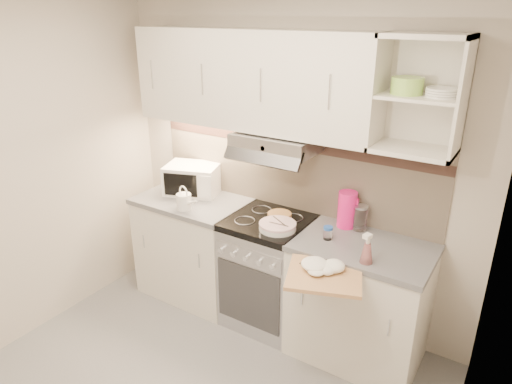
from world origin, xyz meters
TOP-DOWN VIEW (x-y plane):
  - room_shell at (0.00, 0.37)m, footprint 3.04×2.84m
  - base_cabinet_left at (-0.75, 1.10)m, footprint 0.90×0.60m
  - worktop_left at (-0.75, 1.10)m, footprint 0.92×0.62m
  - base_cabinet_right at (0.75, 1.10)m, footprint 0.90×0.60m
  - worktop_right at (0.75, 1.10)m, footprint 0.92×0.62m
  - electric_range at (0.00, 1.10)m, footprint 0.60×0.60m
  - microwave at (-0.83, 1.22)m, footprint 0.52×0.45m
  - watering_can at (-0.66, 0.90)m, footprint 0.23×0.12m
  - plate_stack at (0.14, 0.99)m, footprint 0.27×0.27m
  - bread_loaf at (0.06, 1.15)m, footprint 0.18×0.18m
  - pink_pitcher at (0.53, 1.30)m, footprint 0.14×0.13m
  - glass_jar at (0.64, 1.30)m, footprint 0.10×0.10m
  - spice_jar at (0.50, 1.04)m, footprint 0.06×0.06m
  - spray_bottle at (0.84, 0.89)m, footprint 0.08×0.08m
  - cutting_board at (0.66, 0.65)m, footprint 0.56×0.53m
  - dish_towel at (0.67, 0.69)m, footprint 0.31×0.27m

SIDE VIEW (x-z plane):
  - base_cabinet_left at x=-0.75m, z-range 0.00..0.86m
  - base_cabinet_right at x=0.75m, z-range 0.00..0.86m
  - electric_range at x=0.00m, z-range 0.00..0.90m
  - cutting_board at x=0.66m, z-range 0.86..0.88m
  - worktop_left at x=-0.75m, z-range 0.86..0.90m
  - worktop_right at x=0.75m, z-range 0.86..0.90m
  - bread_loaf at x=0.06m, z-range 0.90..0.95m
  - dish_towel at x=0.67m, z-range 0.88..0.96m
  - plate_stack at x=0.14m, z-range 0.90..0.95m
  - spice_jar at x=0.50m, z-range 0.90..1.00m
  - watering_can at x=-0.66m, z-range 0.87..1.07m
  - spray_bottle at x=0.84m, z-range 0.88..1.09m
  - glass_jar at x=0.64m, z-range 0.90..1.09m
  - microwave at x=-0.83m, z-range 0.90..1.15m
  - pink_pitcher at x=0.53m, z-range 0.90..1.17m
  - room_shell at x=0.00m, z-range 0.37..2.89m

